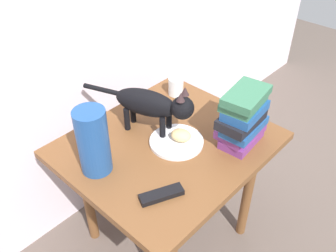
# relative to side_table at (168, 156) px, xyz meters

# --- Properties ---
(ground_plane) EXTENTS (6.00, 6.00, 0.00)m
(ground_plane) POSITION_rel_side_table_xyz_m (0.00, 0.00, -0.51)
(ground_plane) COLOR brown
(side_table) EXTENTS (0.79, 0.68, 0.59)m
(side_table) POSITION_rel_side_table_xyz_m (0.00, 0.00, 0.00)
(side_table) COLOR brown
(side_table) RESTS_ON ground
(plate) EXTENTS (0.21, 0.21, 0.01)m
(plate) POSITION_rel_side_table_xyz_m (0.02, -0.03, 0.08)
(plate) COLOR white
(plate) RESTS_ON side_table
(bread_roll) EXTENTS (0.09, 0.10, 0.05)m
(bread_roll) POSITION_rel_side_table_xyz_m (0.03, -0.04, 0.12)
(bread_roll) COLOR #E0BC7A
(bread_roll) RESTS_ON plate
(cat) EXTENTS (0.20, 0.46, 0.23)m
(cat) POSITION_rel_side_table_xyz_m (0.01, 0.09, 0.21)
(cat) COLOR black
(cat) RESTS_ON side_table
(book_stack) EXTENTS (0.22, 0.15, 0.24)m
(book_stack) POSITION_rel_side_table_xyz_m (0.19, -0.21, 0.20)
(book_stack) COLOR #72337A
(book_stack) RESTS_ON side_table
(green_vase) EXTENTS (0.11, 0.11, 0.25)m
(green_vase) POSITION_rel_side_table_xyz_m (-0.28, 0.09, 0.21)
(green_vase) COLOR navy
(green_vase) RESTS_ON side_table
(candle_jar) EXTENTS (0.07, 0.07, 0.08)m
(candle_jar) POSITION_rel_side_table_xyz_m (0.28, 0.21, 0.12)
(candle_jar) COLOR silver
(candle_jar) RESTS_ON side_table
(tv_remote) EXTENTS (0.15, 0.10, 0.02)m
(tv_remote) POSITION_rel_side_table_xyz_m (-0.22, -0.18, 0.09)
(tv_remote) COLOR black
(tv_remote) RESTS_ON side_table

